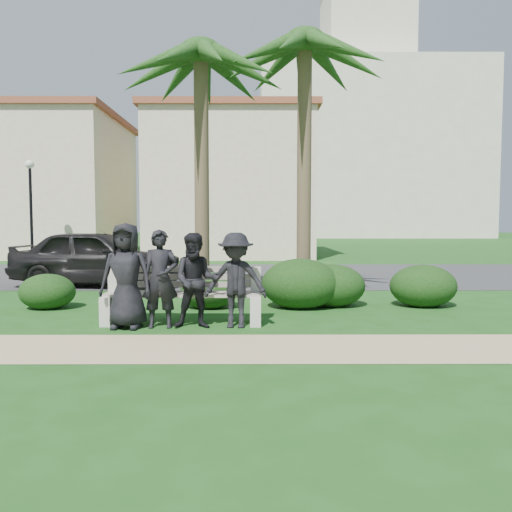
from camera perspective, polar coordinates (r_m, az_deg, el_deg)
The scene contains 20 objects.
ground at distance 8.75m, azimuth -1.30°, elevation -7.56°, with size 160.00×160.00×0.00m, color #184A15.
footpath at distance 7.00m, azimuth -1.58°, elevation -10.47°, with size 30.00×1.60×0.01m, color tan.
asphalt_street at distance 16.67m, azimuth -0.79°, elevation -2.12°, with size 160.00×8.00×0.01m, color #2D2D30.
stucco_bldg_left at distance 29.29m, azimuth -24.98°, elevation 7.26°, with size 10.40×8.40×7.30m.
stucco_bldg_right at distance 26.68m, azimuth -2.76°, elevation 7.99°, with size 8.40×8.40×7.30m.
hotel_tower at distance 66.11m, azimuth 12.22°, elevation 13.92°, with size 26.00×18.00×37.30m.
street_lamp at distance 22.56m, azimuth -24.37°, elevation 6.58°, with size 0.36×0.36×4.29m.
park_bench at distance 8.67m, azimuth -8.35°, elevation -4.87°, with size 2.69×0.65×0.94m.
man_a at distance 8.42m, azimuth -14.61°, elevation -2.20°, with size 0.84×0.55×1.73m, color black.
man_b at distance 8.33m, azimuth -10.87°, elevation -2.58°, with size 0.59×0.39×1.62m, color black.
man_c at distance 8.23m, azimuth -6.87°, elevation -2.81°, with size 0.76×0.59×1.56m, color black.
man_d at distance 8.22m, azimuth -2.33°, elevation -2.78°, with size 1.01×0.58×1.57m, color black.
hedge_a at distance 10.90m, azimuth -22.76°, elevation -3.67°, with size 1.12×0.92×0.73m, color black.
hedge_c at distance 10.18m, azimuth -5.39°, elevation -3.78°, with size 1.18×0.97×0.77m, color black.
hedge_d at distance 10.19m, azimuth 5.10°, elevation -3.01°, with size 1.59×1.31×1.04m, color black.
hedge_e at distance 10.48m, azimuth 8.66°, elevation -3.22°, with size 1.38×1.14×0.90m, color black.
hedge_f at distance 10.89m, azimuth 18.56°, elevation -3.14°, with size 1.37×1.13×0.89m, color black.
palm_left at distance 11.66m, azimuth -6.33°, elevation 21.83°, with size 3.00×3.00×6.33m.
palm_right at distance 11.95m, azimuth 5.61°, elevation 22.86°, with size 3.00×3.00×6.63m.
car_a at distance 14.26m, azimuth -17.60°, elevation -0.19°, with size 1.83×4.55×1.55m, color black.
Camera 1 is at (0.16, -8.58, 1.73)m, focal length 35.00 mm.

